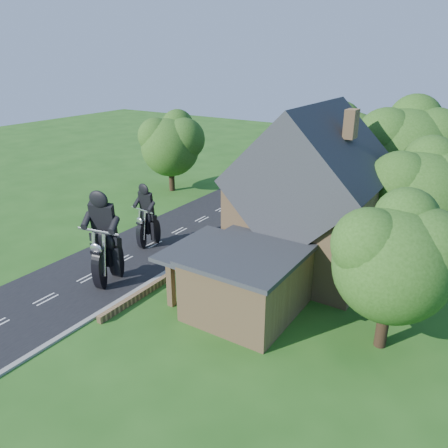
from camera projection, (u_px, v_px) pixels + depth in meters
The scene contains 19 objects.
ground at pixel (123, 260), 29.10m from camera, with size 120.00×120.00×0.00m, color #225317.
road at pixel (123, 259), 29.10m from camera, with size 7.00×80.00×0.02m, color black.
kerb at pixel (165, 273), 27.23m from camera, with size 0.30×80.00×0.12m, color gray.
garden_wall at pixel (218, 245), 30.75m from camera, with size 0.30×22.00×0.40m, color #99764D.
house at pixel (311, 201), 26.88m from camera, with size 9.54×8.64×10.24m.
annex at pixel (245, 280), 22.83m from camera, with size 7.05×5.94×3.44m.
tree_annex_side at pixel (403, 257), 18.79m from camera, with size 5.64×5.20×7.48m.
tree_house_right at pixel (428, 194), 25.50m from camera, with size 6.51×6.00×8.40m.
tree_behind_house at pixel (412, 149), 32.24m from camera, with size 7.81×7.20×10.08m.
tree_behind_left at pixel (337, 145), 36.24m from camera, with size 6.94×6.40×9.16m.
tree_far_road at pixel (174, 142), 41.81m from camera, with size 6.08×5.60×7.84m.
shrub_a at pixel (176, 279), 25.44m from camera, with size 0.90×0.90×1.10m, color #12391B.
shrub_b at pixel (201, 263), 27.39m from camera, with size 0.90×0.90×1.10m, color #12391B.
shrub_c at pixel (222, 249), 29.34m from camera, with size 0.90×0.90×1.10m, color #12391B.
shrub_d at pixel (258, 226), 33.24m from camera, with size 0.90×0.90×1.10m, color #12391B.
shrub_e at pixel (273, 216), 35.19m from camera, with size 0.90×0.90×1.10m, color #12391B.
shrub_f at pixel (287, 208), 37.14m from camera, with size 0.90×0.90×1.10m, color #12391B.
motorcycle_lead at pixel (108, 270), 25.88m from camera, with size 0.47×1.87×1.74m, color black, non-canonical shape.
motorcycle_follow at pixel (149, 237), 30.97m from camera, with size 0.38×1.49×1.39m, color black, non-canonical shape.
Camera 1 is at (19.89, -18.32, 12.89)m, focal length 35.00 mm.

